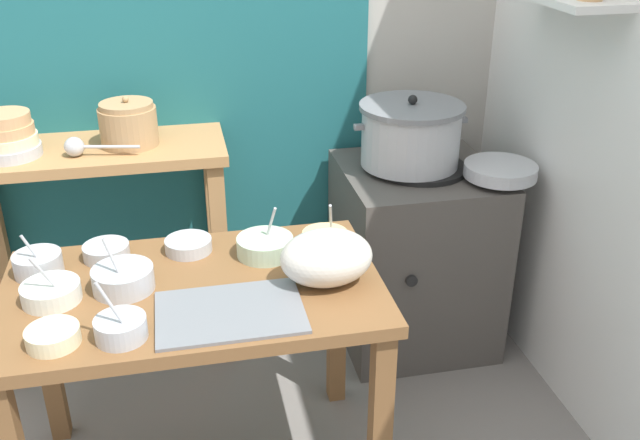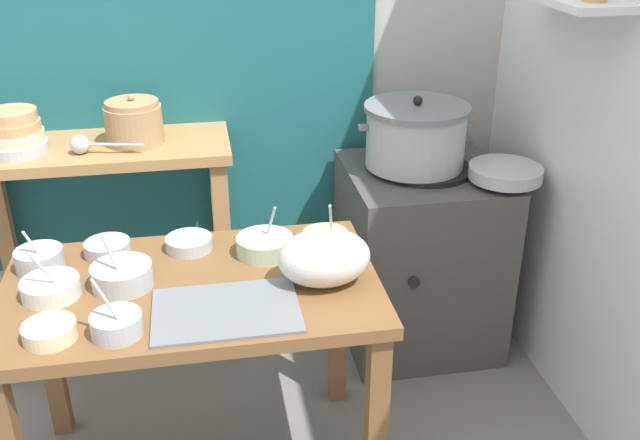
{
  "view_description": "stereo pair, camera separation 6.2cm",
  "coord_description": "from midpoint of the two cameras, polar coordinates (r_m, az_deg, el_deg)",
  "views": [
    {
      "loc": [
        0.02,
        -1.74,
        1.79
      ],
      "look_at": [
        0.43,
        0.22,
        0.82
      ],
      "focal_mm": 39.77,
      "sensor_mm": 36.0,
      "label": 1
    },
    {
      "loc": [
        0.08,
        -1.75,
        1.79
      ],
      "look_at": [
        0.43,
        0.22,
        0.82
      ],
      "focal_mm": 39.77,
      "sensor_mm": 36.0,
      "label": 2
    }
  ],
  "objects": [
    {
      "name": "stove_block",
      "position": [
        2.96,
        7.01,
        -2.76
      ],
      "size": [
        0.6,
        0.61,
        0.78
      ],
      "color": "#4C4742",
      "rests_on": "ground"
    },
    {
      "name": "wall_right",
      "position": [
        2.42,
        22.86,
        12.22
      ],
      "size": [
        0.3,
        3.2,
        2.6
      ],
      "color": "white",
      "rests_on": "ground"
    },
    {
      "name": "bowl_stack_enamel",
      "position": [
        2.74,
        -24.48,
        6.12
      ],
      "size": [
        0.22,
        0.22,
        0.16
      ],
      "color": "#B7BABF",
      "rests_on": "back_shelf_table"
    },
    {
      "name": "prep_bowl_0",
      "position": [
        2.13,
        -21.62,
        -5.39
      ],
      "size": [
        0.16,
        0.16,
        0.16
      ],
      "color": "silver",
      "rests_on": "prep_table"
    },
    {
      "name": "prep_bowl_4",
      "position": [
        2.23,
        -5.24,
        -2.05
      ],
      "size": [
        0.18,
        0.18,
        0.16
      ],
      "color": "#B7D1AD",
      "rests_on": "prep_table"
    },
    {
      "name": "serving_tray",
      "position": [
        1.96,
        -8.15,
        -7.36
      ],
      "size": [
        0.4,
        0.28,
        0.01
      ],
      "primitive_type": "cube",
      "color": "slate",
      "rests_on": "prep_table"
    },
    {
      "name": "prep_bowl_7",
      "position": [
        2.27,
        -0.36,
        -1.47
      ],
      "size": [
        0.15,
        0.15,
        0.17
      ],
      "color": "#E5C684",
      "rests_on": "prep_table"
    },
    {
      "name": "prep_bowl_6",
      "position": [
        1.91,
        -16.65,
        -8.29
      ],
      "size": [
        0.13,
        0.13,
        0.18
      ],
      "color": "#B7BABF",
      "rests_on": "prep_table"
    },
    {
      "name": "prep_bowl_5",
      "position": [
        2.12,
        -16.38,
        -4.51
      ],
      "size": [
        0.18,
        0.18,
        0.17
      ],
      "color": "#B7BABF",
      "rests_on": "prep_table"
    },
    {
      "name": "prep_table",
      "position": [
        2.17,
        -10.8,
        -7.73
      ],
      "size": [
        1.1,
        0.66,
        0.72
      ],
      "color": "brown",
      "rests_on": "ground"
    },
    {
      "name": "prep_bowl_1",
      "position": [
        2.31,
        -17.56,
        -2.38
      ],
      "size": [
        0.14,
        0.14,
        0.05
      ],
      "color": "#B7BABF",
      "rests_on": "prep_table"
    },
    {
      "name": "prep_bowl_8",
      "position": [
        2.28,
        -22.47,
        -3.24
      ],
      "size": [
        0.14,
        0.14,
        0.14
      ],
      "color": "#B7BABF",
      "rests_on": "prep_table"
    },
    {
      "name": "plastic_bag",
      "position": [
        2.04,
        -0.35,
        -3.05
      ],
      "size": [
        0.27,
        0.19,
        0.17
      ],
      "primitive_type": "ellipsoid",
      "color": "silver",
      "rests_on": "prep_table"
    },
    {
      "name": "wall_back",
      "position": [
        2.88,
        -11.51,
        15.64
      ],
      "size": [
        4.4,
        0.12,
        2.6
      ],
      "color": "#B2ADA3",
      "rests_on": "ground"
    },
    {
      "name": "ladle",
      "position": [
        2.66,
        -19.59,
        5.57
      ],
      "size": [
        0.26,
        0.09,
        0.07
      ],
      "color": "#B7BABF",
      "rests_on": "back_shelf_table"
    },
    {
      "name": "prep_bowl_3",
      "position": [
        1.95,
        -21.57,
        -8.66
      ],
      "size": [
        0.14,
        0.14,
        0.04
      ],
      "color": "beige",
      "rests_on": "prep_table"
    },
    {
      "name": "back_shelf_table",
      "position": [
        2.82,
        -17.84,
        1.38
      ],
      "size": [
        0.96,
        0.4,
        0.9
      ],
      "color": "#B27F4C",
      "rests_on": "ground"
    },
    {
      "name": "prep_bowl_2",
      "position": [
        2.29,
        -11.31,
        -1.95
      ],
      "size": [
        0.15,
        0.15,
        0.04
      ],
      "color": "#B7BABF",
      "rests_on": "prep_table"
    },
    {
      "name": "steamer_pot",
      "position": [
        2.75,
        6.67,
        6.86
      ],
      "size": [
        0.45,
        0.4,
        0.28
      ],
      "color": "#B7BABF",
      "rests_on": "stove_block"
    },
    {
      "name": "wide_pan",
      "position": [
        2.73,
        13.69,
        3.9
      ],
      "size": [
        0.27,
        0.27,
        0.05
      ],
      "primitive_type": "cylinder",
      "color": "#B7BABF",
      "rests_on": "stove_block"
    },
    {
      "name": "clay_pot",
      "position": [
        2.71,
        -15.81,
        7.43
      ],
      "size": [
        0.21,
        0.21,
        0.18
      ],
      "color": "tan",
      "rests_on": "back_shelf_table"
    }
  ]
}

